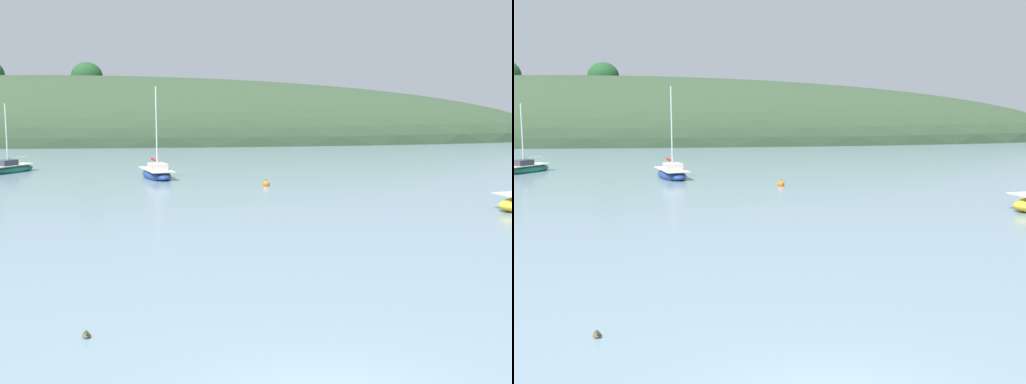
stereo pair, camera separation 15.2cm
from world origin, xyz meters
TOP-DOWN VIEW (x-y plane):
  - far_shoreline_hill at (-25.18, 86.35)m, footprint 150.00×36.00m
  - sailboat_white_near at (-6.08, 36.81)m, footprint 3.26×5.49m
  - sailboat_grey_yawl at (-17.84, 41.37)m, footprint 3.53×4.90m
  - mooring_buoy_channel at (1.45, 31.68)m, footprint 0.44×0.44m
  - duck_lone_left at (-5.00, 4.25)m, footprint 0.24×0.43m

SIDE VIEW (x-z plane):
  - duck_lone_left at x=-5.00m, z-range -0.07..0.17m
  - far_shoreline_hill at x=-25.18m, z-range -11.24..11.37m
  - mooring_buoy_channel at x=1.45m, z-range -0.15..0.39m
  - sailboat_grey_yawl at x=-17.84m, z-range -2.46..3.07m
  - sailboat_white_near at x=-6.08m, z-range -3.03..3.70m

